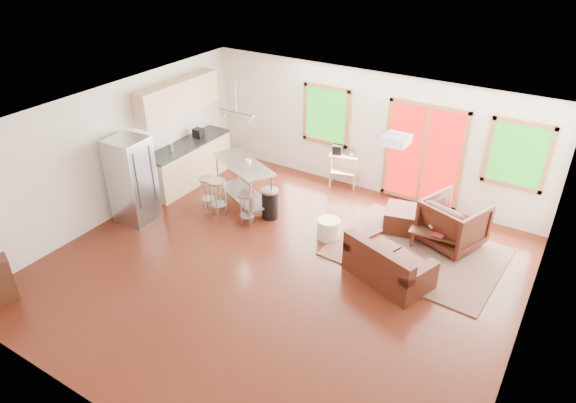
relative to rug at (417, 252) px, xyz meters
The scene contains 28 objects.
floor 2.52m from the rug, 136.37° to the right, with size 7.50×7.00×0.02m, color #37120A.
ceiling 3.62m from the rug, 136.37° to the right, with size 7.50×7.00×0.02m, color white.
back_wall 2.85m from the rug, 135.78° to the left, with size 7.50×0.02×2.60m, color silver.
left_wall 5.99m from the rug, 162.71° to the right, with size 0.02×7.00×2.60m, color silver.
right_wall 2.90m from the rug, 41.87° to the right, with size 0.02×7.00×2.60m, color silver.
front_wall 5.70m from the rug, 109.15° to the right, with size 7.50×0.02×2.60m, color silver.
window_left 3.62m from the rug, 148.59° to the left, with size 1.10×0.05×1.30m.
french_doors 2.13m from the rug, 109.85° to the left, with size 1.60×0.05×2.10m.
window_right 2.52m from the rug, 57.97° to the left, with size 1.10×0.05×1.30m.
rug is the anchor object (origin of this frame).
loveseat 1.05m from the rug, 100.08° to the right, with size 1.56×1.20×0.74m.
coffee_table 0.50m from the rug, 57.64° to the left, with size 0.95×0.62×0.36m.
armchair 0.87m from the rug, 54.68° to the left, with size 0.96×0.90×0.99m, color black.
ottoman 0.81m from the rug, 130.72° to the left, with size 0.67×0.67×0.45m, color black.
pouf 1.64m from the rug, 166.22° to the right, with size 0.43×0.43×0.38m, color beige.
vase 0.61m from the rug, 65.59° to the left, with size 0.23×0.23×0.33m.
book 0.59m from the rug, 40.78° to the left, with size 0.20×0.03×0.27m, color maroon.
cabinets 5.39m from the rug, behind, with size 0.64×2.24×2.30m.
refrigerator 5.47m from the rug, 160.71° to the right, with size 0.74×0.71×1.70m.
island 3.67m from the rug, behind, with size 1.66×1.21×0.98m.
cup 3.67m from the rug, behind, with size 0.12×0.09×0.12m, color white.
bar_stool_a 4.27m from the rug, behind, with size 0.42×0.42×0.68m.
bar_stool_b 3.97m from the rug, 168.12° to the right, with size 0.46×0.46×0.76m.
bar_stool_c 3.27m from the rug, 165.15° to the right, with size 0.39×0.39×0.68m.
trash_can 2.94m from the rug, behind, with size 0.43×0.43×0.62m.
kitchen_cart 2.88m from the rug, 145.04° to the left, with size 0.71×0.56×0.95m.
ceiling_flush 2.77m from the rug, 101.05° to the right, with size 0.35×0.35×0.12m, color white.
pendant_light 4.18m from the rug, behind, with size 0.80×0.18×0.79m.
Camera 1 is at (3.83, -5.87, 5.33)m, focal length 32.00 mm.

